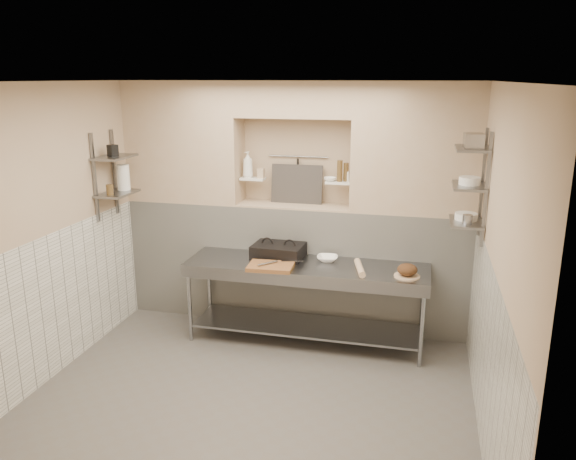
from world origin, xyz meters
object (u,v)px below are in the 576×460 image
(bread_loaf, at_px, (407,270))
(jug_left, at_px, (123,177))
(cutting_board, at_px, (271,267))
(bowl_alcove, at_px, (330,179))
(bottle_soap, at_px, (248,165))
(mixing_bowl, at_px, (327,259))
(prep_table, at_px, (306,287))
(rolling_pin, at_px, (360,268))
(panini_press, at_px, (279,251))

(bread_loaf, relative_size, jug_left, 0.71)
(cutting_board, bearing_deg, bowl_alcove, 57.85)
(bottle_soap, distance_m, bowl_alcove, 0.97)
(mixing_bowl, bearing_deg, bowl_alcove, 97.84)
(bottle_soap, height_order, jug_left, bottle_soap)
(cutting_board, distance_m, jug_left, 1.96)
(bottle_soap, bearing_deg, mixing_bowl, -20.78)
(prep_table, distance_m, rolling_pin, 0.65)
(cutting_board, bearing_deg, prep_table, 32.68)
(prep_table, height_order, bowl_alcove, bowl_alcove)
(cutting_board, xyz_separation_m, jug_left, (-1.76, 0.23, 0.83))
(rolling_pin, height_order, jug_left, jug_left)
(bottle_soap, bearing_deg, prep_table, -34.58)
(rolling_pin, relative_size, jug_left, 1.57)
(rolling_pin, relative_size, bottle_soap, 1.48)
(mixing_bowl, relative_size, bottle_soap, 0.76)
(bread_loaf, bearing_deg, prep_table, 173.01)
(prep_table, relative_size, jug_left, 9.17)
(cutting_board, relative_size, bread_loaf, 2.31)
(cutting_board, relative_size, bottle_soap, 1.55)
(mixing_bowl, bearing_deg, panini_press, -179.66)
(cutting_board, relative_size, mixing_bowl, 2.04)
(prep_table, bearing_deg, mixing_bowl, 40.87)
(rolling_pin, height_order, bottle_soap, bottle_soap)
(mixing_bowl, relative_size, bread_loaf, 1.14)
(cutting_board, distance_m, bowl_alcove, 1.22)
(prep_table, height_order, rolling_pin, rolling_pin)
(mixing_bowl, height_order, bread_loaf, bread_loaf)
(rolling_pin, distance_m, bread_loaf, 0.49)
(rolling_pin, bearing_deg, bowl_alcove, 124.81)
(bowl_alcove, xyz_separation_m, jug_left, (-2.24, -0.54, 0.02))
(bottle_soap, xyz_separation_m, jug_left, (-1.29, -0.54, -0.11))
(panini_press, relative_size, bread_loaf, 2.84)
(bowl_alcove, bearing_deg, mixing_bowl, -82.16)
(cutting_board, distance_m, rolling_pin, 0.93)
(mixing_bowl, height_order, jug_left, jug_left)
(panini_press, distance_m, bread_loaf, 1.44)
(panini_press, bearing_deg, bread_loaf, -8.57)
(bottle_soap, relative_size, jug_left, 1.06)
(prep_table, height_order, bread_loaf, bread_loaf)
(cutting_board, bearing_deg, bottle_soap, 121.74)
(mixing_bowl, bearing_deg, cutting_board, -144.02)
(cutting_board, distance_m, bottle_soap, 1.31)
(rolling_pin, bearing_deg, jug_left, 178.24)
(jug_left, bearing_deg, prep_table, -0.38)
(bottle_soap, bearing_deg, jug_left, -157.08)
(mixing_bowl, distance_m, bread_loaf, 0.92)
(bottle_soap, bearing_deg, cutting_board, -58.26)
(rolling_pin, distance_m, bowl_alcove, 1.10)
(panini_press, relative_size, rolling_pin, 1.28)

